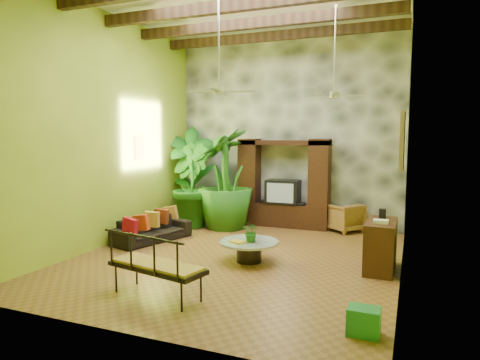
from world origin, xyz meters
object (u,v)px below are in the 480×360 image
at_px(ceiling_fan_front, 219,79).
at_px(sofa, 152,229).
at_px(iron_bench, 154,263).
at_px(tall_plant_c, 226,179).
at_px(wicker_armchair, 344,217).
at_px(tall_plant_a, 191,174).
at_px(entertainment_center, 283,190).
at_px(coffee_table, 249,248).
at_px(ceiling_fan_back, 334,85).
at_px(green_bin, 364,321).
at_px(tall_plant_b, 189,185).
at_px(side_console, 381,246).

height_order(ceiling_fan_front, sofa, ceiling_fan_front).
bearing_deg(iron_bench, tall_plant_c, 113.27).
bearing_deg(wicker_armchair, tall_plant_a, -46.23).
bearing_deg(entertainment_center, coffee_table, -84.70).
height_order(ceiling_fan_front, iron_bench, ceiling_fan_front).
height_order(ceiling_fan_back, green_bin, ceiling_fan_back).
xyz_separation_m(tall_plant_b, iron_bench, (1.95, -4.64, -0.56)).
distance_m(ceiling_fan_back, side_console, 3.29).
relative_size(ceiling_fan_back, sofa, 1.01).
bearing_deg(tall_plant_b, iron_bench, -67.17).
relative_size(ceiling_fan_front, tall_plant_b, 0.85).
bearing_deg(tall_plant_b, ceiling_fan_front, -51.57).
bearing_deg(green_bin, entertainment_center, 115.37).
relative_size(ceiling_fan_back, tall_plant_c, 0.73).
distance_m(sofa, green_bin, 5.76).
bearing_deg(tall_plant_a, green_bin, -45.18).
relative_size(tall_plant_a, tall_plant_b, 1.20).
height_order(ceiling_fan_front, coffee_table, ceiling_fan_front).
xyz_separation_m(entertainment_center, side_console, (2.65, -2.90, -0.52)).
bearing_deg(iron_bench, tall_plant_a, 124.81).
distance_m(entertainment_center, ceiling_fan_back, 3.50).
distance_m(entertainment_center, wicker_armchair, 1.71).
distance_m(ceiling_fan_back, wicker_armchair, 3.62).
height_order(ceiling_fan_front, green_bin, ceiling_fan_front).
xyz_separation_m(ceiling_fan_back, coffee_table, (-1.29, -1.38, -3.15)).
xyz_separation_m(entertainment_center, tall_plant_c, (-1.30, -0.77, 0.31)).
relative_size(tall_plant_b, iron_bench, 1.35).
xyz_separation_m(sofa, tall_plant_a, (-0.23, 2.28, 1.05)).
distance_m(ceiling_fan_back, tall_plant_b, 4.62).
xyz_separation_m(tall_plant_b, coffee_table, (2.58, -2.39, -0.84)).
xyz_separation_m(ceiling_fan_front, iron_bench, (-0.12, -2.03, -2.87)).
bearing_deg(sofa, tall_plant_b, 16.04).
bearing_deg(tall_plant_c, sofa, -117.94).
bearing_deg(iron_bench, wicker_armchair, 82.79).
height_order(ceiling_fan_back, tall_plant_c, ceiling_fan_back).
relative_size(tall_plant_b, side_console, 1.99).
xyz_separation_m(coffee_table, side_console, (2.34, 0.41, 0.19)).
xyz_separation_m(ceiling_fan_front, green_bin, (2.85, -2.05, -3.23)).
height_order(tall_plant_a, coffee_table, tall_plant_a).
bearing_deg(sofa, coffee_table, -87.40).
bearing_deg(tall_plant_a, wicker_armchair, 5.35).
height_order(tall_plant_c, coffee_table, tall_plant_c).
relative_size(ceiling_fan_front, green_bin, 4.86).
height_order(ceiling_fan_back, coffee_table, ceiling_fan_back).
xyz_separation_m(entertainment_center, iron_bench, (-0.32, -5.56, -0.43)).
xyz_separation_m(wicker_armchair, tall_plant_c, (-2.89, -0.78, 0.92)).
height_order(iron_bench, side_console, iron_bench).
distance_m(ceiling_fan_front, tall_plant_b, 4.05).
height_order(wicker_armchair, side_console, side_console).
bearing_deg(entertainment_center, tall_plant_c, -149.51).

